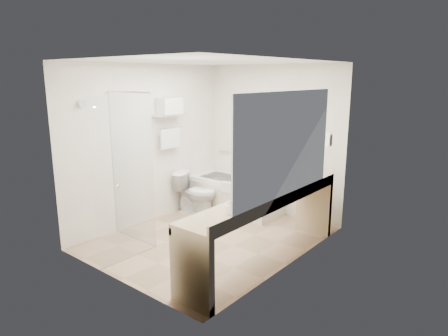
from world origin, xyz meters
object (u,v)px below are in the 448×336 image
Objects in this scene: amenity_basket at (237,207)px; water_bottle_left at (297,180)px; toilet at (196,193)px; bathtub at (236,195)px; vanity_counter at (265,214)px.

amenity_basket is 1.25m from water_bottle_left.
amenity_basket reaches higher than toilet.
water_bottle_left is at bearing 87.07° from amenity_basket.
vanity_counter is (1.52, -1.39, 0.36)m from bathtub.
amenity_basket reaches higher than bathtub.
vanity_counter is 13.91× the size of amenity_basket.
bathtub is at bearing 156.21° from water_bottle_left.
bathtub is 2.09m from vanity_counter.
vanity_counter is at bearing -132.77° from toilet.
toilet is 3.50× the size of water_bottle_left.
vanity_counter is 2.17m from toilet.
water_bottle_left is (2.02, -0.15, 0.59)m from toilet.
vanity_counter is at bearing -93.99° from water_bottle_left.
water_bottle_left reaches higher than toilet.
amenity_basket is at bearing -145.04° from toilet.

